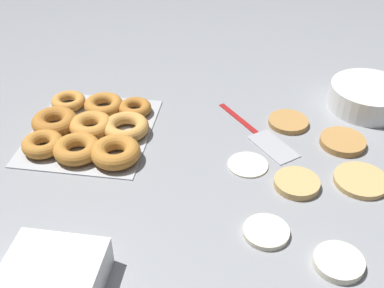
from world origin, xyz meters
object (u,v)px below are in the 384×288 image
pancake_2 (362,180)px  spatula (266,139)px  pancake_0 (267,232)px  pancake_3 (340,262)px  batter_bowl (369,97)px  pancake_5 (298,183)px  donut_tray (91,129)px  pancake_1 (344,142)px  pancake_6 (248,164)px  pancake_4 (289,122)px  container_stack (54,278)px

pancake_2 → spatula: 0.24m
spatula → pancake_0: bearing=-37.8°
pancake_3 → batter_bowl: size_ratio=0.45×
pancake_5 → donut_tray: donut_tray is taller
pancake_1 → pancake_6: size_ratio=1.17×
spatula → pancake_3: bearing=-18.6°
pancake_1 → donut_tray: (0.05, -0.59, 0.01)m
pancake_3 → batter_bowl: batter_bowl is taller
pancake_3 → batter_bowl: 0.55m
pancake_4 → pancake_5: bearing=3.7°
pancake_2 → pancake_6: (-0.02, -0.24, -0.00)m
pancake_1 → pancake_5: (0.16, -0.11, -0.00)m
pancake_0 → pancake_5: (-0.14, 0.06, 0.00)m
pancake_1 → donut_tray: bearing=-85.0°
pancake_1 → donut_tray: size_ratio=0.33×
pancake_0 → pancake_2: size_ratio=0.77×
pancake_3 → container_stack: 0.48m
pancake_1 → pancake_4: size_ratio=1.07×
pancake_6 → pancake_5: bearing=63.4°
pancake_2 → donut_tray: (-0.08, -0.61, 0.01)m
pancake_3 → batter_bowl: bearing=167.5°
pancake_1 → pancake_6: pancake_1 is taller
pancake_6 → batter_bowl: bearing=134.5°
pancake_4 → pancake_5: (0.23, 0.01, 0.00)m
pancake_4 → donut_tray: donut_tray is taller
pancake_1 → pancake_6: bearing=-62.9°
pancake_5 → spatula: pancake_5 is taller
pancake_0 → pancake_3: 0.14m
batter_bowl → pancake_2: bearing=-9.5°
pancake_2 → container_stack: container_stack is taller
pancake_2 → pancake_3: pancake_3 is taller
pancake_4 → donut_tray: (0.12, -0.46, 0.01)m
pancake_5 → donut_tray: bearing=-103.1°
donut_tray → spatula: 0.41m
pancake_0 → donut_tray: bearing=-121.2°
pancake_1 → pancake_4: pancake_1 is taller
pancake_1 → pancake_2: (0.13, 0.02, -0.00)m
pancake_0 → donut_tray: 0.49m
pancake_5 → spatula: (-0.15, -0.07, -0.01)m
pancake_0 → batter_bowl: size_ratio=0.45×
pancake_1 → pancake_4: (-0.07, -0.12, -0.00)m
pancake_1 → spatula: (0.01, -0.18, -0.01)m
pancake_1 → batter_bowl: bearing=156.5°
pancake_2 → pancake_3: size_ratio=1.29×
pancake_1 → donut_tray: donut_tray is taller
pancake_2 → pancake_5: (0.03, -0.13, 0.00)m
pancake_3 → pancake_4: pancake_3 is taller
donut_tray → pancake_2: bearing=82.6°
pancake_3 → pancake_5: 0.21m
pancake_0 → pancake_3: size_ratio=0.99×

